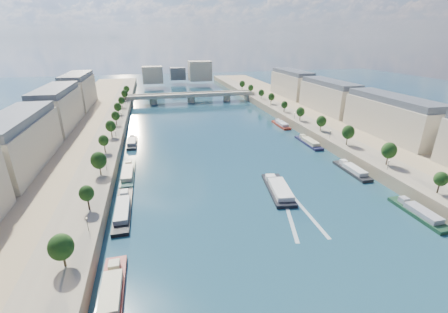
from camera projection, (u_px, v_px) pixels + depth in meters
ground at (222, 146)px, 155.28m from camera, size 700.00×700.00×0.00m
quay_left at (71, 154)px, 138.59m from camera, size 44.00×520.00×5.00m
quay_right at (345, 132)px, 170.11m from camera, size 44.00×520.00×5.00m
pave_left at (104, 146)px, 140.93m from camera, size 14.00×520.00×0.10m
pave_right at (322, 130)px, 165.89m from camera, size 14.00×520.00×0.10m
trees_left at (108, 133)px, 141.17m from camera, size 4.80×268.80×8.26m
trees_right at (311, 116)px, 172.47m from camera, size 4.80×268.80×8.26m
lamps_left at (111, 147)px, 131.88m from camera, size 0.36×200.36×4.28m
lamps_right at (311, 123)px, 168.41m from camera, size 0.36×200.36×4.28m
buildings_left at (41, 120)px, 141.42m from camera, size 16.00×226.00×23.20m
buildings_right at (356, 102)px, 178.64m from camera, size 16.00×226.00×23.20m
skyline at (181, 72)px, 348.78m from camera, size 79.00×42.00×22.00m
bridge at (191, 96)px, 258.94m from camera, size 112.00×12.00×8.15m
tour_barge at (278, 189)px, 109.42m from camera, size 10.81×25.69×3.58m
wake at (299, 216)px, 94.68m from camera, size 11.49×26.02×0.04m
moored_barges_left at (126, 188)px, 110.02m from camera, size 5.00×123.91×3.60m
moored_barges_right at (353, 171)px, 124.43m from camera, size 5.00×165.64×3.60m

